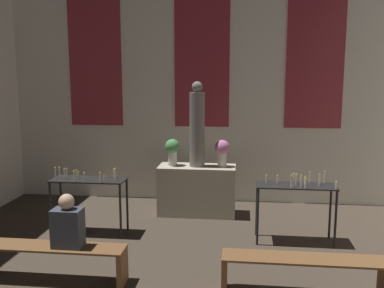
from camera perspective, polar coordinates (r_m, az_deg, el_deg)
The scene contains 10 objects.
wall_back at distance 8.56m, azimuth 1.37°, elevation 8.28°, with size 7.93×0.16×4.76m.
altar at distance 7.89m, azimuth 0.68°, elevation -6.15°, with size 1.40×0.59×0.90m.
statue at distance 7.67m, azimuth 0.69°, elevation 2.30°, with size 0.28×0.28×1.53m.
flower_vase_left at distance 7.79m, azimuth -2.64°, elevation -0.74°, with size 0.27×0.27×0.49m.
flower_vase_right at distance 7.69m, azimuth 4.05°, elevation -0.88°, with size 0.27×0.27×0.49m.
candle_rack_left at distance 7.07m, azimuth -13.62°, elevation -5.58°, with size 1.19×0.45×1.09m.
candle_rack_right at distance 6.70m, azimuth 13.68°, elevation -6.40°, with size 1.19×0.45×1.09m.
pew_back_left at distance 5.73m, azimuth -18.31°, elevation -13.92°, with size 1.87×0.36×0.46m.
pew_back_right at distance 5.30m, azimuth 14.59°, elevation -15.72°, with size 1.87×0.36×0.46m.
person_seated at distance 5.49m, azimuth -16.26°, elevation -10.24°, with size 0.36×0.24×0.66m.
Camera 1 is at (0.79, 3.38, 2.53)m, focal length 40.00 mm.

